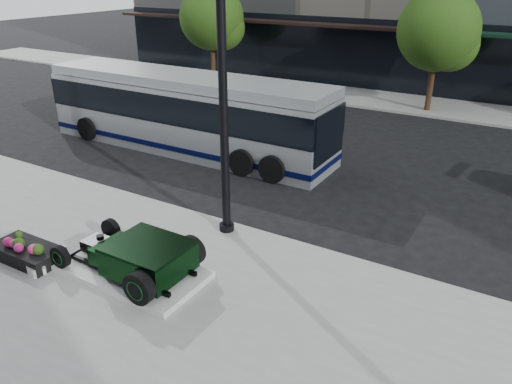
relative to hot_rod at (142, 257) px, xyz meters
The scene contains 9 objects.
ground 5.48m from the hot_rod, 80.24° to the left, with size 120.00×120.00×0.00m, color black.
sidewalk_far 19.39m from the hot_rod, 87.27° to the left, with size 70.00×4.00×0.12m, color gray.
street_trees 18.80m from the hot_rod, 83.60° to the left, with size 29.80×3.80×5.70m.
display_plinth 0.60m from the hot_rod, behind, with size 3.40×1.80×0.15m, color silver.
hot_rod is the anchor object (origin of this frame).
info_plaque 2.59m from the hot_rod, 153.47° to the right, with size 0.45×0.37×0.31m.
lamppost 4.03m from the hot_rod, 83.43° to the left, with size 0.40×0.40×7.29m.
flower_planter 3.10m from the hot_rod, 164.51° to the right, with size 1.81×0.93×0.58m.
transit_bus 9.36m from the hot_rod, 121.89° to the left, with size 12.12×2.88×2.92m.
Camera 1 is at (6.20, -12.24, 6.61)m, focal length 35.00 mm.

